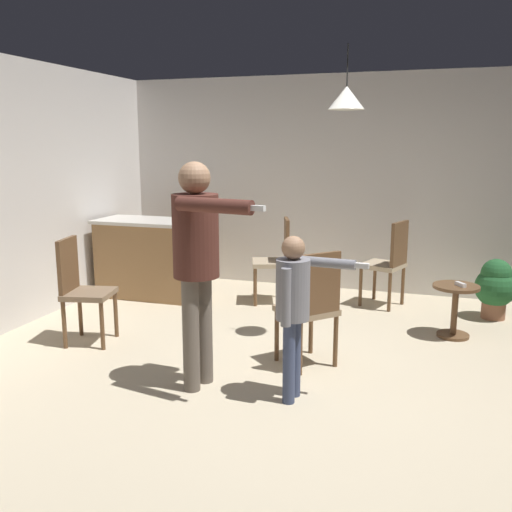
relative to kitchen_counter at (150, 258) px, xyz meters
The scene contains 13 objects.
ground 3.24m from the kitchen_counter, 40.21° to the right, with size 7.68×7.68×0.00m, color beige.
wall_back 2.84m from the kitchen_counter, 24.74° to the left, with size 6.40×0.10×2.70m, color silver.
kitchen_counter is the anchor object (origin of this frame).
side_table_by_couch 3.58m from the kitchen_counter, ahead, with size 0.44×0.44×0.52m.
person_adult 2.85m from the kitchen_counter, 53.79° to the right, with size 0.81×0.60×1.73m.
person_child 3.30m from the kitchen_counter, 43.27° to the right, with size 0.64×0.35×1.22m.
dining_chair_by_counter 2.87m from the kitchen_counter, ahead, with size 0.54×0.54×1.00m.
dining_chair_near_wall 1.58m from the kitchen_counter, ahead, with size 0.53×0.53×1.00m.
dining_chair_centre_back 1.70m from the kitchen_counter, 83.26° to the right, with size 0.50×0.50×1.00m.
dining_chair_spare 2.87m from the kitchen_counter, 33.92° to the right, with size 0.59×0.59×1.00m.
potted_plant_corner 3.98m from the kitchen_counter, ahead, with size 0.43×0.43×0.65m.
spare_remote_on_table 3.61m from the kitchen_counter, ahead, with size 0.04×0.13×0.04m, color white.
ceiling_light_pendant 3.22m from the kitchen_counter, 20.69° to the right, with size 0.32×0.32×0.55m.
Camera 1 is at (0.88, -3.95, 1.86)m, focal length 39.49 mm.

